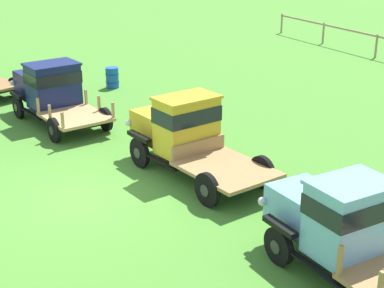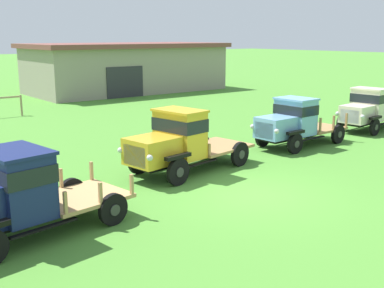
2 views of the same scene
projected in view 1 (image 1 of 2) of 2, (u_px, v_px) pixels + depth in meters
The scene contains 6 objects.
ground_plane at pixel (86, 197), 15.66m from camera, with size 240.00×240.00×0.00m, color #47842D.
paddock_fence at pixel (378, 40), 31.37m from camera, with size 17.37×0.67×1.26m.
vintage_truck_second_in_line at pixel (51, 89), 21.44m from camera, with size 5.32×2.65×2.17m.
vintage_truck_midrow_center at pixel (184, 132), 17.05m from camera, with size 5.42×2.72×2.27m.
vintage_truck_far_side at pixel (342, 225), 11.92m from camera, with size 4.89×2.08×2.13m.
oil_drum_near_fence at pixel (112, 78), 25.83m from camera, with size 0.59×0.59×0.91m.
Camera 1 is at (13.79, -4.19, 6.88)m, focal length 55.00 mm.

